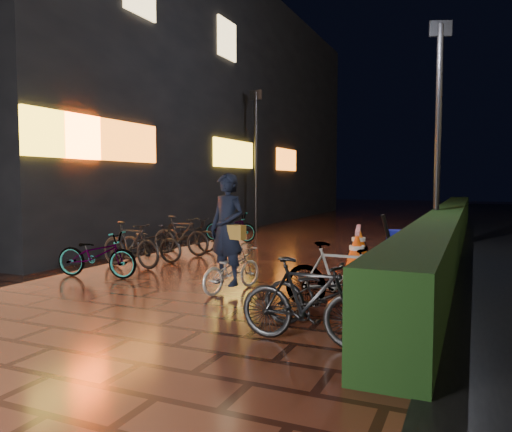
% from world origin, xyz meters
% --- Properties ---
extents(ground, '(80.00, 80.00, 0.00)m').
position_xyz_m(ground, '(0.00, 0.00, 0.00)').
color(ground, '#381911').
rests_on(ground, ground).
extents(hedge, '(0.70, 20.00, 1.00)m').
position_xyz_m(hedge, '(3.30, 8.00, 0.50)').
color(hedge, black).
rests_on(hedge, ground).
extents(storefront_block, '(12.09, 22.00, 9.00)m').
position_xyz_m(storefront_block, '(-9.50, 11.50, 4.50)').
color(storefront_block, black).
rests_on(storefront_block, ground).
extents(lamp_post_hedge, '(0.52, 0.27, 5.50)m').
position_xyz_m(lamp_post_hedge, '(3.05, 6.92, 3.02)').
color(lamp_post_hedge, black).
rests_on(lamp_post_hedge, ground).
extents(lamp_post_sf, '(0.45, 0.13, 4.73)m').
position_xyz_m(lamp_post_sf, '(-2.90, 9.53, 2.60)').
color(lamp_post_sf, black).
rests_on(lamp_post_sf, ground).
extents(cyclist, '(0.76, 1.34, 1.82)m').
position_xyz_m(cyclist, '(0.49, 0.83, 0.68)').
color(cyclist, silver).
rests_on(cyclist, ground).
extents(traffic_barrier, '(0.76, 1.88, 0.77)m').
position_xyz_m(traffic_barrier, '(1.78, 3.98, 0.38)').
color(traffic_barrier, '#F1520C').
rests_on(traffic_barrier, ground).
extents(cart_assembly, '(0.59, 0.60, 1.09)m').
position_xyz_m(cart_assembly, '(2.58, 3.85, 0.56)').
color(cart_assembly, black).
rests_on(cart_assembly, ground).
extents(parked_bikes_storefront, '(1.83, 6.38, 0.90)m').
position_xyz_m(parked_bikes_storefront, '(-2.31, 3.43, 0.42)').
color(parked_bikes_storefront, black).
rests_on(parked_bikes_storefront, ground).
extents(parked_bikes_hedge, '(1.62, 1.90, 0.90)m').
position_xyz_m(parked_bikes_hedge, '(2.35, -0.41, 0.43)').
color(parked_bikes_hedge, black).
rests_on(parked_bikes_hedge, ground).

